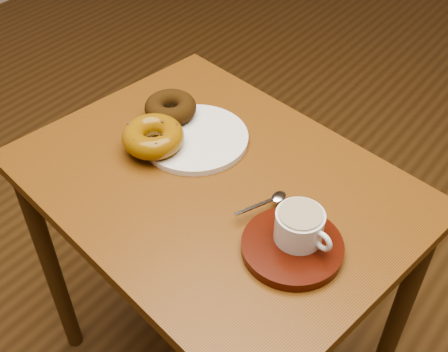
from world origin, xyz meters
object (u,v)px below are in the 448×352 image
Objects in this scene: donut_plate at (195,138)px; coffee_cup at (300,226)px; saucer at (292,247)px; cafe_table at (216,219)px.

donut_plate is 0.33m from coffee_cup.
donut_plate is 0.33m from saucer.
cafe_table is 0.26m from coffee_cup.
coffee_cup reaches higher than saucer.
coffee_cup reaches higher than donut_plate.
donut_plate is 1.27× the size of saucer.
coffee_cup is at bearing -2.89° from cafe_table.
cafe_table is 0.24m from saucer.
donut_plate is at bearing 159.07° from saucer.
cafe_table is 7.50× the size of coffee_cup.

